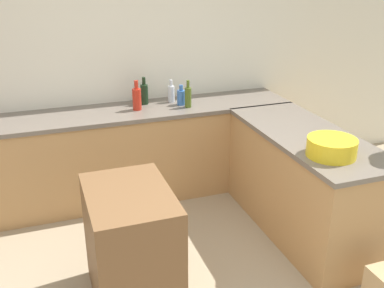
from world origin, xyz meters
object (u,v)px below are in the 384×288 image
at_px(mixing_bowl, 332,147).
at_px(olive_oil_bottle, 188,97).
at_px(water_bottle_blue, 181,97).
at_px(island_table, 132,247).
at_px(vinegar_bottle_clear, 171,93).
at_px(wine_bottle_dark, 144,93).
at_px(hot_sauce_bottle, 137,98).

distance_m(mixing_bowl, olive_oil_bottle, 1.60).
bearing_deg(mixing_bowl, water_bottle_blue, 112.26).
height_order(mixing_bowl, olive_oil_bottle, olive_oil_bottle).
bearing_deg(olive_oil_bottle, island_table, -122.38).
height_order(vinegar_bottle_clear, olive_oil_bottle, olive_oil_bottle).
bearing_deg(wine_bottle_dark, olive_oil_bottle, -32.83).
distance_m(mixing_bowl, water_bottle_blue, 1.70).
height_order(island_table, mixing_bowl, mixing_bowl).
relative_size(island_table, olive_oil_bottle, 3.18).
xyz_separation_m(island_table, olive_oil_bottle, (0.90, 1.42, 0.60)).
height_order(hot_sauce_bottle, water_bottle_blue, hot_sauce_bottle).
xyz_separation_m(hot_sauce_bottle, water_bottle_blue, (0.45, 0.02, -0.03)).
distance_m(hot_sauce_bottle, olive_oil_bottle, 0.50).
xyz_separation_m(hot_sauce_bottle, olive_oil_bottle, (0.49, -0.08, -0.01)).
distance_m(vinegar_bottle_clear, water_bottle_blue, 0.14).
relative_size(island_table, hot_sauce_bottle, 2.98).
bearing_deg(wine_bottle_dark, vinegar_bottle_clear, -4.86).
xyz_separation_m(vinegar_bottle_clear, hot_sauce_bottle, (-0.38, -0.14, 0.02)).
bearing_deg(mixing_bowl, hot_sauce_bottle, 125.11).
bearing_deg(water_bottle_blue, wine_bottle_dark, 157.10).
bearing_deg(mixing_bowl, olive_oil_bottle, 112.35).
relative_size(wine_bottle_dark, olive_oil_bottle, 1.02).
bearing_deg(island_table, mixing_bowl, -2.18).
xyz_separation_m(island_table, vinegar_bottle_clear, (0.79, 1.64, 0.58)).
distance_m(wine_bottle_dark, hot_sauce_bottle, 0.20).
relative_size(mixing_bowl, hot_sauce_bottle, 1.27).
xyz_separation_m(olive_oil_bottle, water_bottle_blue, (-0.04, 0.10, -0.03)).
distance_m(olive_oil_bottle, water_bottle_blue, 0.11).
bearing_deg(island_table, hot_sauce_bottle, 74.74).
height_order(island_table, hot_sauce_bottle, hot_sauce_bottle).
height_order(olive_oil_bottle, water_bottle_blue, olive_oil_bottle).
xyz_separation_m(vinegar_bottle_clear, water_bottle_blue, (0.07, -0.12, -0.01)).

